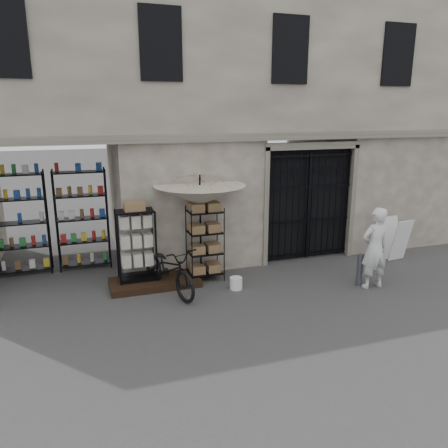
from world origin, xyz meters
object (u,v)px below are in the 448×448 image
object	(u,v)px
market_umbrella	(200,190)
white_bucket	(236,283)
display_cabinet	(137,249)
wire_rack	(205,244)
shopkeeper	(371,287)
bicycle	(169,292)
easel_sign	(396,239)
steel_bollard	(360,270)

from	to	relation	value
market_umbrella	white_bucket	distance (m)	2.24
display_cabinet	wire_rack	size ratio (longest dim) A/B	0.99
wire_rack	shopkeeper	size ratio (longest dim) A/B	0.95
market_umbrella	white_bucket	size ratio (longest dim) A/B	10.59
bicycle	shopkeeper	size ratio (longest dim) A/B	1.11
wire_rack	shopkeeper	world-z (taller)	wire_rack
shopkeeper	easel_sign	world-z (taller)	easel_sign
easel_sign	steel_bollard	bearing A→B (deg)	-154.47
wire_rack	market_umbrella	bearing A→B (deg)	136.11
wire_rack	white_bucket	world-z (taller)	wire_rack
shopkeeper	easel_sign	xyz separation A→B (m)	(1.74, 1.39, 0.57)
market_umbrella	white_bucket	world-z (taller)	market_umbrella
wire_rack	bicycle	size ratio (longest dim) A/B	0.85
display_cabinet	shopkeeper	world-z (taller)	display_cabinet
steel_bollard	display_cabinet	bearing A→B (deg)	161.77
display_cabinet	easel_sign	world-z (taller)	display_cabinet
wire_rack	bicycle	world-z (taller)	wire_rack
wire_rack	market_umbrella	size ratio (longest dim) A/B	0.59
wire_rack	easel_sign	size ratio (longest dim) A/B	1.57
display_cabinet	wire_rack	world-z (taller)	display_cabinet
market_umbrella	bicycle	world-z (taller)	market_umbrella
market_umbrella	bicycle	bearing A→B (deg)	-147.09
white_bucket	shopkeeper	bearing A→B (deg)	-16.24
white_bucket	bicycle	xyz separation A→B (m)	(-1.44, 0.30, -0.13)
display_cabinet	white_bucket	size ratio (longest dim) A/B	6.20
display_cabinet	steel_bollard	bearing A→B (deg)	-33.97
market_umbrella	shopkeeper	world-z (taller)	market_umbrella
market_umbrella	easel_sign	distance (m)	5.48
display_cabinet	market_umbrella	xyz separation A→B (m)	(1.47, -0.03, 1.26)
white_bucket	easel_sign	xyz separation A→B (m)	(4.68, 0.54, 0.44)
wire_rack	white_bucket	distance (m)	1.18
display_cabinet	market_umbrella	size ratio (longest dim) A/B	0.59
market_umbrella	steel_bollard	distance (m)	4.04
white_bucket	steel_bollard	bearing A→B (deg)	-13.75
display_cabinet	easel_sign	xyz separation A→B (m)	(6.71, -0.37, -0.29)
market_umbrella	shopkeeper	xyz separation A→B (m)	(3.50, -1.72, -2.12)
white_bucket	steel_bollard	distance (m)	2.82
wire_rack	steel_bollard	world-z (taller)	wire_rack
bicycle	display_cabinet	bearing A→B (deg)	115.73
steel_bollard	easel_sign	xyz separation A→B (m)	(1.95, 1.20, 0.20)
easel_sign	white_bucket	bearing A→B (deg)	-179.64
wire_rack	white_bucket	bearing A→B (deg)	-64.25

